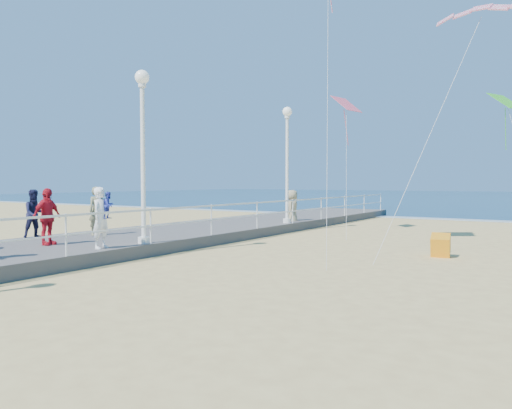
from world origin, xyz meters
The scene contains 16 objects.
ground centered at (0.00, 0.00, 0.00)m, with size 160.00×160.00×0.00m, color #DABE72.
surf_line centered at (0.00, 20.50, 0.03)m, with size 160.00×1.20×0.04m, color silver.
boardwalk centered at (-7.50, 0.00, 0.20)m, with size 5.00×44.00×0.40m, color #66605C.
railing centered at (-5.05, 0.00, 1.25)m, with size 0.05×42.00×0.55m.
lamp_post_mid centered at (-5.35, 0.00, 3.66)m, with size 0.44×0.44×5.32m.
lamp_post_far centered at (-5.35, 9.00, 3.66)m, with size 0.44×0.44×5.32m.
woman_holding_toddler centered at (-5.49, -1.51, 1.28)m, with size 0.64×0.42×1.76m, color white.
toddler_held centered at (-5.34, -1.36, 1.64)m, with size 0.38×0.29×0.78m, color #2F3BB1.
spectator_3 centered at (-7.49, -1.88, 1.26)m, with size 1.01×0.42×1.72m, color red.
spectator_6 centered at (-8.46, 0.78, 1.26)m, with size 0.63×0.41×1.73m, color #7C7A56.
spectator_7 centered at (-9.60, -0.90, 1.22)m, with size 0.80×0.62×1.64m, color #1A1B3A.
beach_walker_c centered at (-5.78, 10.29, 0.95)m, with size 0.93×0.61×1.91m, color gray.
box_kite centered at (2.41, 4.83, 0.30)m, with size 0.55×0.55×0.60m, color #E95A0D.
kite_parafoil centered at (3.01, 7.52, 8.18)m, with size 3.04×0.90×0.30m, color #D4194B, non-canonical shape.
kite_diamond_pink centered at (-2.99, 10.23, 5.80)m, with size 1.18×1.18×0.02m, color #DE526B.
kite_diamond_green centered at (3.14, 13.45, 5.81)m, with size 1.34×1.34×0.02m, color green.
Camera 1 is at (5.95, -10.99, 2.32)m, focal length 35.00 mm.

